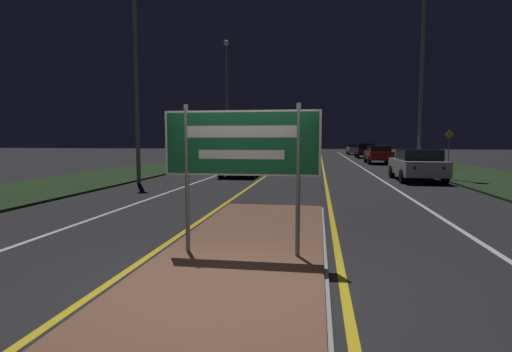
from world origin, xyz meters
name	(u,v)px	position (x,y,z in m)	size (l,w,h in m)	color
ground_plane	(224,287)	(0.00, 0.00, 0.00)	(160.00, 160.00, 0.00)	#232326
median_island	(242,257)	(0.00, 1.23, 0.04)	(2.71, 9.81, 0.10)	#999993
verge_left	(154,168)	(-9.50, 20.00, 0.04)	(5.00, 100.00, 0.08)	#1E3319
verge_right	(461,172)	(9.50, 20.00, 0.04)	(5.00, 100.00, 0.08)	#1E3319
centre_line_yellow_left	(281,165)	(-1.54, 25.00, 0.00)	(0.12, 70.00, 0.01)	gold
centre_line_yellow_right	(323,166)	(1.54, 25.00, 0.00)	(0.12, 70.00, 0.01)	gold
lane_line_white_left	(246,165)	(-4.20, 25.00, 0.00)	(0.12, 70.00, 0.01)	silver
lane_line_white_right	(360,166)	(4.20, 25.00, 0.00)	(0.12, 70.00, 0.01)	silver
edge_line_white_left	(208,165)	(-7.20, 25.00, 0.00)	(0.10, 70.00, 0.01)	silver
edge_line_white_right	(402,166)	(7.20, 25.00, 0.00)	(0.10, 70.00, 0.01)	silver
highway_sign	(241,149)	(0.00, 1.23, 1.77)	(2.47, 0.07, 2.37)	gray
streetlight_left_near	(136,62)	(-6.55, 11.46, 5.20)	(0.45, 0.45, 8.60)	gray
streetlight_left_far	(227,91)	(-6.49, 28.36, 6.05)	(0.45, 0.45, 10.19)	gray
streetlight_right_near	(423,41)	(6.27, 16.47, 6.82)	(0.57, 0.57, 10.31)	gray
car_receding_0	(417,164)	(5.77, 14.62, 0.77)	(2.00, 4.26, 1.47)	#B7B7BC
car_receding_1	(378,154)	(5.98, 28.22, 0.77)	(1.91, 4.28, 1.43)	maroon
car_receding_2	(365,150)	(6.09, 38.44, 0.81)	(1.91, 4.08, 1.55)	black
car_receding_3	(355,149)	(5.92, 48.45, 0.74)	(1.94, 4.52, 1.40)	#B7B7BC
car_approaching_0	(242,160)	(-2.84, 16.01, 0.82)	(1.85, 4.23, 1.55)	silver
car_approaching_1	(225,154)	(-6.01, 25.59, 0.77)	(1.95, 4.09, 1.50)	navy
car_approaching_2	(282,151)	(-2.50, 36.32, 0.74)	(1.99, 4.64, 1.35)	#B7B7BC
warning_sign	(449,145)	(9.57, 22.58, 1.58)	(0.60, 0.06, 2.49)	gray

